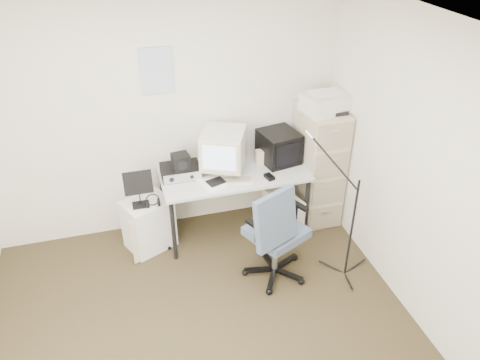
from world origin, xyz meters
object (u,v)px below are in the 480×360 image
object	(u,v)px
desk	(234,202)
side_cart	(149,224)
office_chair	(276,230)
filing_cabinet	(318,165)

from	to	relation	value
desk	side_cart	bearing A→B (deg)	-178.67
desk	office_chair	size ratio (longest dim) A/B	1.41
filing_cabinet	desk	world-z (taller)	filing_cabinet
side_cart	desk	bearing A→B (deg)	-23.31
filing_cabinet	office_chair	world-z (taller)	filing_cabinet
filing_cabinet	desk	distance (m)	0.99
side_cart	office_chair	bearing A→B (deg)	-59.25
side_cart	filing_cabinet	bearing A→B (deg)	-23.06
desk	side_cart	distance (m)	0.92
office_chair	side_cart	xyz separation A→B (m)	(-1.10, 0.76, -0.26)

